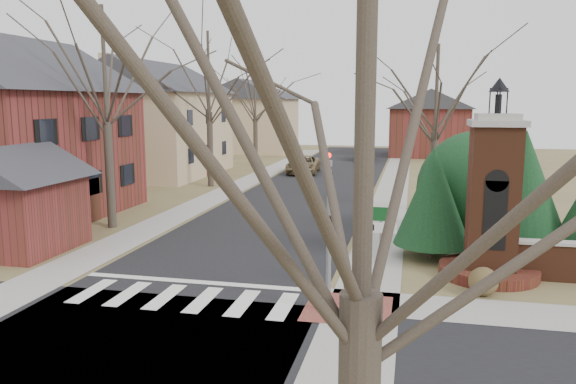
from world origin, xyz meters
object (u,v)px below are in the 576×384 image
(distant_car, at_px, (363,152))
(sign_post, at_px, (380,234))
(brick_gate_monument, at_px, (492,212))
(pickup_truck, at_px, (303,164))
(traffic_signal_pole, at_px, (329,221))

(distant_car, bearing_deg, sign_post, 87.65)
(sign_post, bearing_deg, brick_gate_monument, 41.42)
(sign_post, height_order, pickup_truck, sign_post)
(brick_gate_monument, bearing_deg, traffic_signal_pole, -136.76)
(traffic_signal_pole, xyz_separation_m, distant_car, (-2.70, 41.51, -1.84))
(traffic_signal_pole, bearing_deg, pickup_truck, 102.27)
(sign_post, height_order, distant_car, sign_post)
(sign_post, distance_m, distant_car, 40.31)
(brick_gate_monument, bearing_deg, pickup_truck, 113.81)
(sign_post, relative_size, pickup_truck, 0.54)
(traffic_signal_pole, distance_m, distant_car, 41.64)
(brick_gate_monument, relative_size, pickup_truck, 1.27)
(brick_gate_monument, height_order, distant_car, brick_gate_monument)
(distant_car, bearing_deg, brick_gate_monument, 93.24)
(brick_gate_monument, distance_m, distant_car, 37.85)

